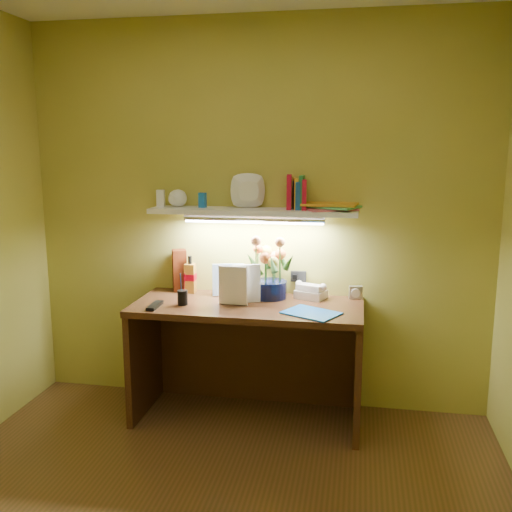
{
  "coord_description": "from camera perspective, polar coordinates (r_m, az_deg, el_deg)",
  "views": [
    {
      "loc": [
        0.66,
        -2.1,
        1.69
      ],
      "look_at": [
        0.03,
        1.35,
        1.02
      ],
      "focal_mm": 40.0,
      "sensor_mm": 36.0,
      "label": 1
    }
  ],
  "objects": [
    {
      "name": "wall_shelf",
      "position": [
        3.56,
        0.33,
        5.05
      ],
      "size": [
        1.32,
        0.33,
        0.24
      ],
      "color": "white",
      "rests_on": "ground"
    },
    {
      "name": "telephone",
      "position": [
        3.63,
        5.51,
        -3.42
      ],
      "size": [
        0.21,
        0.19,
        0.11
      ],
      "primitive_type": null,
      "rotation": [
        0.0,
        0.0,
        -0.37
      ],
      "color": "white",
      "rests_on": "desk"
    },
    {
      "name": "art_card",
      "position": [
        3.68,
        -2.79,
        -2.38
      ],
      "size": [
        0.21,
        0.09,
        0.2
      ],
      "primitive_type": null,
      "rotation": [
        0.0,
        0.0,
        0.26
      ],
      "color": "white",
      "rests_on": "desk"
    },
    {
      "name": "tv_remote",
      "position": [
        3.48,
        -10.08,
        -4.9
      ],
      "size": [
        0.05,
        0.18,
        0.02
      ],
      "primitive_type": "cube",
      "rotation": [
        0.0,
        0.0,
        0.02
      ],
      "color": "black",
      "rests_on": "desk"
    },
    {
      "name": "desk_book_b",
      "position": [
        3.49,
        -2.4,
        -2.83
      ],
      "size": [
        0.17,
        0.07,
        0.24
      ],
      "primitive_type": "imported",
      "rotation": [
        0.0,
        0.0,
        0.31
      ],
      "color": "white",
      "rests_on": "desk"
    },
    {
      "name": "blue_folder",
      "position": [
        3.31,
        5.54,
        -5.7
      ],
      "size": [
        0.37,
        0.33,
        0.01
      ],
      "primitive_type": "cube",
      "rotation": [
        0.0,
        0.0,
        -0.48
      ],
      "color": "blue",
      "rests_on": "desk"
    },
    {
      "name": "desk_book_a",
      "position": [
        3.48,
        -3.76,
        -2.88
      ],
      "size": [
        0.18,
        0.04,
        0.24
      ],
      "primitive_type": "imported",
      "rotation": [
        0.0,
        0.0,
        -0.09
      ],
      "color": "white",
      "rests_on": "desk"
    },
    {
      "name": "desk_clock",
      "position": [
        3.66,
        9.94,
        -3.6
      ],
      "size": [
        0.09,
        0.05,
        0.08
      ],
      "primitive_type": "cube",
      "rotation": [
        0.0,
        0.0,
        0.16
      ],
      "color": "silver",
      "rests_on": "desk"
    },
    {
      "name": "whisky_box",
      "position": [
        3.82,
        -7.65,
        -1.43
      ],
      "size": [
        0.12,
        0.12,
        0.28
      ],
      "primitive_type": "cube",
      "rotation": [
        0.0,
        0.0,
        0.41
      ],
      "color": "#511B08",
      "rests_on": "desk"
    },
    {
      "name": "desk",
      "position": [
        3.62,
        -0.83,
        -10.54
      ],
      "size": [
        1.4,
        0.6,
        0.75
      ],
      "primitive_type": "cube",
      "color": "#32180D",
      "rests_on": "ground"
    },
    {
      "name": "flower_bouquet",
      "position": [
        3.6,
        1.36,
        -1.24
      ],
      "size": [
        0.27,
        0.27,
        0.38
      ],
      "primitive_type": null,
      "rotation": [
        0.0,
        0.0,
        0.15
      ],
      "color": "#0B1239",
      "rests_on": "desk"
    },
    {
      "name": "pen_cup",
      "position": [
        3.49,
        -7.36,
        -3.65
      ],
      "size": [
        0.08,
        0.08,
        0.15
      ],
      "primitive_type": "cylinder",
      "rotation": [
        0.0,
        0.0,
        0.42
      ],
      "color": "black",
      "rests_on": "desk"
    },
    {
      "name": "whisky_bottle",
      "position": [
        3.77,
        -6.6,
        -1.84
      ],
      "size": [
        0.07,
        0.07,
        0.25
      ],
      "primitive_type": null,
      "rotation": [
        0.0,
        0.0,
        0.03
      ],
      "color": "#BA7521",
      "rests_on": "desk"
    }
  ]
}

